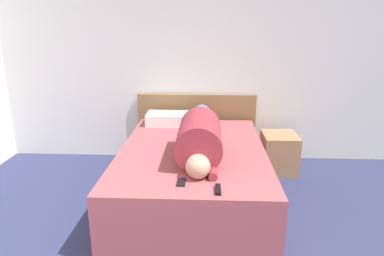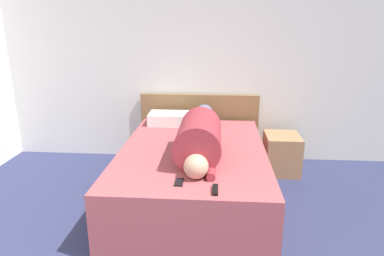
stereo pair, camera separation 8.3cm
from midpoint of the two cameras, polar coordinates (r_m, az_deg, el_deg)
wall_back at (r=4.36m, az=0.88°, el=11.51°), size 6.26×0.06×2.60m
bed at (r=3.45m, az=-0.58°, el=-7.66°), size 1.39×2.06×0.55m
headboard at (r=4.46m, az=0.22°, el=0.19°), size 1.51×0.04×0.86m
nightstand at (r=4.24m, az=13.75°, el=-4.00°), size 0.40×0.46×0.46m
person_lying at (r=3.20m, az=0.59°, el=-1.07°), size 0.39×1.76×0.39m
pillow_near_headboard at (r=4.13m, az=-4.69°, el=1.56°), size 0.49×0.32×0.14m
tv_remote at (r=2.51m, az=3.41°, el=-10.19°), size 0.04×0.15×0.02m
cell_phone at (r=2.63m, az=-2.71°, el=-9.05°), size 0.06×0.13×0.01m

